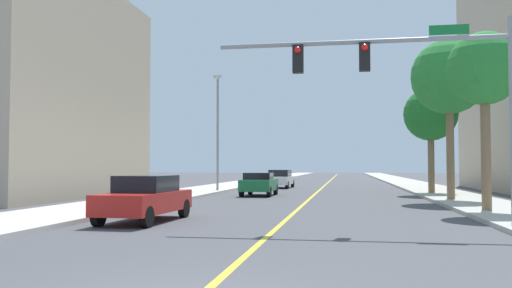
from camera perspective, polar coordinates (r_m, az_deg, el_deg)
ground at (r=48.62m, az=7.41°, el=-4.51°), size 192.00×192.00×0.00m
sidewalk_left at (r=49.64m, az=-2.09°, el=-4.40°), size 3.97×168.00×0.15m
sidewalk_right at (r=48.97m, az=17.04°, el=-4.32°), size 3.97×168.00×0.15m
lane_marking_center at (r=48.62m, az=7.41°, el=-4.50°), size 0.16×144.00×0.01m
traffic_signal_mast at (r=15.92m, az=17.00°, el=6.89°), size 8.47×0.36×5.84m
street_lamp at (r=36.19m, az=-4.18°, el=1.93°), size 0.56×0.28×7.91m
palm_near at (r=21.88m, az=23.51°, el=7.31°), size 2.77×2.77×6.74m
palm_mid at (r=28.46m, az=20.20°, el=6.77°), size 3.78×3.78×8.06m
palm_far at (r=34.87m, az=18.38°, el=2.99°), size 3.33×3.33×6.58m
car_red at (r=17.50m, az=-11.91°, el=-5.74°), size 1.89×4.35×1.49m
car_green at (r=31.92m, az=0.34°, el=-4.33°), size 1.86×3.89×1.40m
car_white at (r=43.32m, az=2.64°, el=-3.76°), size 1.95×4.45×1.49m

